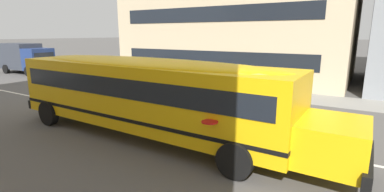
% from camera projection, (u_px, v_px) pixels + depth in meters
% --- Properties ---
extents(ground_plane, '(400.00, 400.00, 0.00)m').
position_uv_depth(ground_plane, '(204.00, 131.00, 11.11)').
color(ground_plane, '#54514F').
extents(sidewalk_far, '(120.00, 3.00, 0.01)m').
position_uv_depth(sidewalk_far, '(267.00, 94.00, 17.97)').
color(sidewalk_far, gray).
rests_on(sidewalk_far, ground_plane).
extents(lane_centreline, '(110.00, 0.16, 0.01)m').
position_uv_depth(lane_centreline, '(204.00, 131.00, 11.11)').
color(lane_centreline, silver).
rests_on(lane_centreline, ground_plane).
extents(school_bus, '(12.95, 3.18, 2.89)m').
position_uv_depth(school_bus, '(149.00, 91.00, 10.22)').
color(school_bus, yellow).
rests_on(school_bus, ground_plane).
extents(parked_car_white_beside_sign, '(3.92, 1.91, 1.64)m').
position_uv_depth(parked_car_white_beside_sign, '(117.00, 73.00, 21.00)').
color(parked_car_white_beside_sign, silver).
rests_on(parked_car_white_beside_sign, ground_plane).
extents(box_truck, '(6.10, 2.59, 2.82)m').
position_uv_depth(box_truck, '(24.00, 57.00, 27.06)').
color(box_truck, navy).
rests_on(box_truck, ground_plane).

